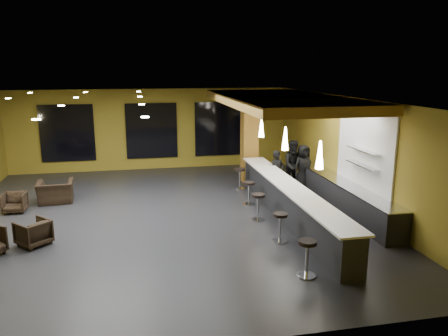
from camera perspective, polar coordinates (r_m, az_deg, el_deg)
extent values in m
cube|color=#232325|center=(13.45, -8.00, -6.48)|extent=(12.00, 13.00, 0.10)
cube|color=black|center=(12.71, -8.52, 9.00)|extent=(12.00, 13.00, 0.10)
cube|color=olive|center=(19.41, -9.45, 5.01)|extent=(12.00, 0.10, 3.50)
cube|color=olive|center=(6.71, -4.74, -10.49)|extent=(12.00, 0.10, 3.50)
cube|color=olive|center=(14.59, 16.20, 2.01)|extent=(0.10, 13.00, 3.50)
cube|color=#AE7E32|center=(14.48, 7.46, 8.77)|extent=(3.60, 8.00, 0.28)
cube|color=black|center=(19.49, -19.78, 4.30)|extent=(2.20, 0.06, 2.40)
cube|color=black|center=(19.30, -9.43, 4.81)|extent=(2.20, 0.06, 2.40)
cube|color=black|center=(19.64, -0.62, 5.13)|extent=(2.20, 0.06, 2.40)
cube|color=white|center=(13.64, 17.86, 2.22)|extent=(0.06, 3.20, 2.40)
cube|color=black|center=(13.05, 8.48, -4.56)|extent=(0.60, 8.00, 1.00)
cube|color=white|center=(12.90, 8.56, -2.34)|extent=(0.78, 8.10, 0.05)
cube|color=black|center=(14.29, 15.36, -3.63)|extent=(0.70, 6.00, 0.86)
cube|color=silver|center=(14.17, 15.47, -1.86)|extent=(0.72, 6.00, 0.03)
cube|color=silver|center=(13.48, 17.63, 0.37)|extent=(0.30, 1.50, 0.03)
cube|color=silver|center=(13.39, 17.76, 2.25)|extent=(0.30, 1.50, 0.03)
cube|color=brown|center=(17.04, 3.35, 4.05)|extent=(0.60, 0.60, 3.50)
cone|color=white|center=(10.79, 12.41, 1.69)|extent=(0.20, 0.20, 0.70)
cone|color=white|center=(13.08, 8.01, 3.84)|extent=(0.20, 0.20, 0.70)
cone|color=white|center=(15.43, 4.91, 5.32)|extent=(0.20, 0.20, 0.70)
imported|color=black|center=(15.54, 6.94, -0.57)|extent=(0.67, 0.56, 1.56)
imported|color=black|center=(16.15, 9.14, 0.38)|extent=(0.97, 0.80, 1.83)
imported|color=black|center=(16.19, 10.27, 0.09)|extent=(0.94, 0.75, 1.68)
imported|color=black|center=(12.16, -23.65, -7.73)|extent=(1.01, 1.02, 0.66)
imported|color=black|center=(15.06, -25.68, -4.09)|extent=(0.67, 0.69, 0.62)
imported|color=black|center=(15.57, -21.15, -2.92)|extent=(1.20, 1.07, 0.73)
cylinder|color=silver|center=(9.90, 10.68, -13.62)|extent=(0.42, 0.42, 0.03)
cylinder|color=silver|center=(9.74, 10.77, -11.68)|extent=(0.07, 0.07, 0.73)
cylinder|color=black|center=(9.58, 10.87, -9.53)|extent=(0.40, 0.40, 0.08)
cylinder|color=silver|center=(11.57, 7.27, -9.43)|extent=(0.39, 0.39, 0.03)
cylinder|color=silver|center=(11.44, 7.33, -7.83)|extent=(0.07, 0.07, 0.68)
cylinder|color=black|center=(11.31, 7.38, -6.08)|extent=(0.37, 0.37, 0.08)
cylinder|color=silver|center=(13.01, 4.43, -6.76)|extent=(0.41, 0.41, 0.03)
cylinder|color=silver|center=(12.89, 4.46, -5.24)|extent=(0.07, 0.07, 0.72)
cylinder|color=black|center=(12.78, 4.49, -3.59)|extent=(0.39, 0.39, 0.08)
cylinder|color=silver|center=(14.43, 3.25, -4.72)|extent=(0.39, 0.39, 0.03)
cylinder|color=silver|center=(14.33, 3.27, -3.41)|extent=(0.07, 0.07, 0.68)
cylinder|color=black|center=(14.23, 3.29, -1.99)|extent=(0.37, 0.37, 0.08)
cylinder|color=silver|center=(16.19, 2.06, -2.71)|extent=(0.40, 0.40, 0.03)
cylinder|color=silver|center=(16.10, 2.07, -1.50)|extent=(0.07, 0.07, 0.69)
cylinder|color=black|center=(16.01, 2.08, -0.20)|extent=(0.38, 0.38, 0.08)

